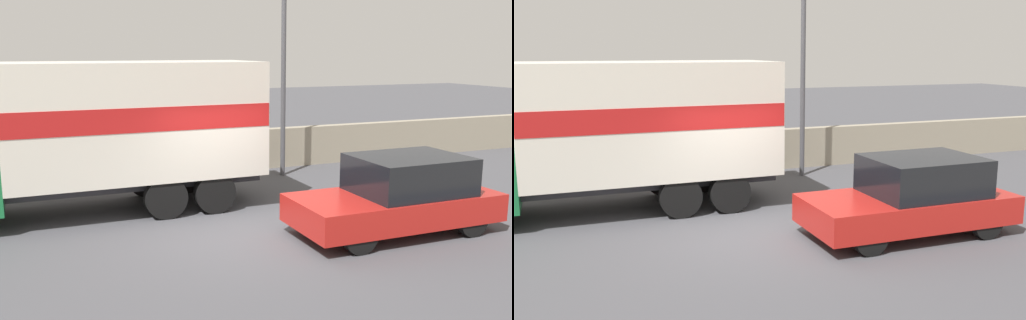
# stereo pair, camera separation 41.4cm
# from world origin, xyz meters

# --- Properties ---
(ground_plane) EXTENTS (80.00, 80.00, 0.00)m
(ground_plane) POSITION_xyz_m (0.00, 0.00, 0.00)
(ground_plane) COLOR #47474C
(stone_wall_backdrop) EXTENTS (60.00, 0.35, 1.23)m
(stone_wall_backdrop) POSITION_xyz_m (0.00, 5.86, 0.61)
(stone_wall_backdrop) COLOR gray
(stone_wall_backdrop) RESTS_ON ground_plane
(street_lamp) EXTENTS (0.56, 0.28, 7.52)m
(street_lamp) POSITION_xyz_m (3.09, 4.69, 4.32)
(street_lamp) COLOR #4C4C51
(street_lamp) RESTS_ON ground_plane
(box_truck) EXTENTS (7.72, 2.47, 3.38)m
(box_truck) POSITION_xyz_m (-2.43, 2.76, 1.93)
(box_truck) COLOR #196B38
(box_truck) RESTS_ON ground_plane
(car_hatchback) EXTENTS (4.19, 1.85, 1.55)m
(car_hatchback) POSITION_xyz_m (2.98, -1.03, 0.76)
(car_hatchback) COLOR #B21E19
(car_hatchback) RESTS_ON ground_plane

